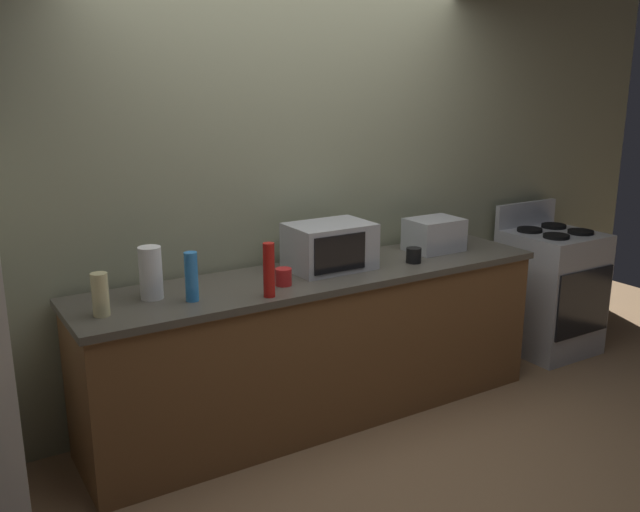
{
  "coord_description": "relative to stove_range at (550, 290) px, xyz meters",
  "views": [
    {
      "loc": [
        -1.97,
        -2.81,
        1.99
      ],
      "look_at": [
        0.0,
        0.4,
        1.0
      ],
      "focal_mm": 38.26,
      "sensor_mm": 36.0,
      "label": 1
    }
  ],
  "objects": [
    {
      "name": "back_wall",
      "position": [
        -2.0,
        0.41,
        0.89
      ],
      "size": [
        6.4,
        0.1,
        2.7
      ],
      "primitive_type": "cube",
      "color": "gray",
      "rests_on": "ground_plane"
    },
    {
      "name": "paper_towel_roll",
      "position": [
        -2.97,
        0.05,
        0.57
      ],
      "size": [
        0.12,
        0.12,
        0.27
      ],
      "primitive_type": "cylinder",
      "color": "white",
      "rests_on": "counter_run"
    },
    {
      "name": "bottle_hand_soap",
      "position": [
        -3.26,
        -0.08,
        0.54
      ],
      "size": [
        0.08,
        0.08,
        0.21
      ],
      "primitive_type": "cylinder",
      "color": "beige",
      "rests_on": "counter_run"
    },
    {
      "name": "microwave",
      "position": [
        -1.9,
        0.05,
        0.57
      ],
      "size": [
        0.48,
        0.35,
        0.27
      ],
      "color": "#B7BABF",
      "rests_on": "counter_run"
    },
    {
      "name": "ground_plane",
      "position": [
        -2.0,
        -0.4,
        -0.46
      ],
      "size": [
        8.0,
        8.0,
        0.0
      ],
      "primitive_type": "plane",
      "color": "#93704C"
    },
    {
      "name": "mug_red",
      "position": [
        -2.29,
        -0.1,
        0.49
      ],
      "size": [
        0.09,
        0.09,
        0.09
      ],
      "primitive_type": "cylinder",
      "color": "red",
      "rests_on": "counter_run"
    },
    {
      "name": "stove_range",
      "position": [
        0.0,
        0.0,
        0.0
      ],
      "size": [
        0.6,
        0.61,
        1.08
      ],
      "color": "#B7BABF",
      "rests_on": "ground_plane"
    },
    {
      "name": "bottle_hot_sauce",
      "position": [
        -2.45,
        -0.24,
        0.58
      ],
      "size": [
        0.06,
        0.06,
        0.28
      ],
      "primitive_type": "cylinder",
      "color": "red",
      "rests_on": "counter_run"
    },
    {
      "name": "mug_black",
      "position": [
        -1.4,
        -0.11,
        0.48
      ],
      "size": [
        0.09,
        0.09,
        0.09
      ],
      "primitive_type": "cylinder",
      "color": "black",
      "rests_on": "counter_run"
    },
    {
      "name": "mug_green",
      "position": [
        -1.54,
        0.15,
        0.49
      ],
      "size": [
        0.09,
        0.09,
        0.1
      ],
      "primitive_type": "cylinder",
      "color": "#2D8C47",
      "rests_on": "counter_run"
    },
    {
      "name": "bottle_spray_cleaner",
      "position": [
        -2.81,
        -0.09,
        0.56
      ],
      "size": [
        0.07,
        0.07,
        0.25
      ],
      "primitive_type": "cylinder",
      "color": "#338CE5",
      "rests_on": "counter_run"
    },
    {
      "name": "counter_run",
      "position": [
        -2.0,
        0.0,
        -0.01
      ],
      "size": [
        2.84,
        0.64,
        0.9
      ],
      "color": "brown",
      "rests_on": "ground_plane"
    },
    {
      "name": "toaster_oven",
      "position": [
        -1.1,
        0.06,
        0.54
      ],
      "size": [
        0.34,
        0.26,
        0.21
      ],
      "primitive_type": "cube",
      "color": "#B7BABF",
      "rests_on": "counter_run"
    }
  ]
}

